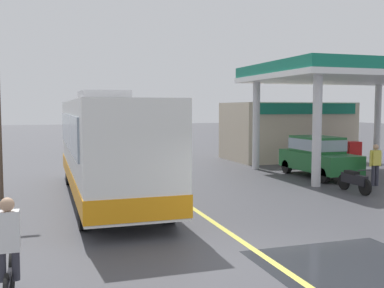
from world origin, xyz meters
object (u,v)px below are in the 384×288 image
coach_bus_main (107,148)px  cyclist_on_shoulder (9,257)px  car_at_pump (318,154)px  pedestrian_near_pump (375,162)px  minibus_opposing_lane (137,131)px  motorcycle_parked_forecourt (354,180)px

coach_bus_main → cyclist_on_shoulder: size_ratio=6.07×
car_at_pump → pedestrian_near_pump: bearing=-73.0°
minibus_opposing_lane → car_at_pump: bearing=-70.0°
car_at_pump → pedestrian_near_pump: car_at_pump is taller
minibus_opposing_lane → coach_bus_main: bearing=-104.4°
coach_bus_main → pedestrian_near_pump: coach_bus_main is taller
car_at_pump → pedestrian_near_pump: 2.86m
car_at_pump → coach_bus_main: bearing=-168.2°
car_at_pump → cyclist_on_shoulder: 15.86m
pedestrian_near_pump → cyclist_on_shoulder: bearing=-150.4°
coach_bus_main → car_at_pump: size_ratio=2.63×
cyclist_on_shoulder → motorcycle_parked_forecourt: (11.30, 6.44, -0.34)m
cyclist_on_shoulder → pedestrian_near_pump: bearing=29.6°
coach_bus_main → car_at_pump: coach_bus_main is taller
pedestrian_near_pump → minibus_opposing_lane: bearing=109.6°
minibus_opposing_lane → pedestrian_near_pump: minibus_opposing_lane is taller
car_at_pump → cyclist_on_shoulder: size_ratio=2.31×
minibus_opposing_lane → motorcycle_parked_forecourt: 18.88m
coach_bus_main → minibus_opposing_lane: size_ratio=1.80×
car_at_pump → motorcycle_parked_forecourt: bearing=-103.6°
coach_bus_main → minibus_opposing_lane: (4.27, 16.62, -0.25)m
car_at_pump → motorcycle_parked_forecourt: size_ratio=2.33×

